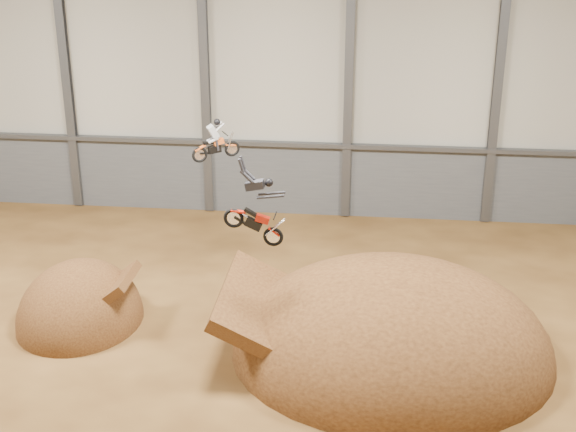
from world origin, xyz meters
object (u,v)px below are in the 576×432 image
object	(u,v)px
fmx_rider_a	(216,138)
fmx_rider_b	(249,202)
landing_ramp	(391,354)
takeoff_ramp	(81,321)

from	to	relation	value
fmx_rider_a	fmx_rider_b	size ratio (longest dim) A/B	0.70
fmx_rider_a	landing_ramp	bearing A→B (deg)	-63.75
landing_ramp	takeoff_ramp	bearing A→B (deg)	174.51
takeoff_ramp	fmx_rider_a	distance (m)	8.39
landing_ramp	fmx_rider_a	bearing A→B (deg)	145.51
fmx_rider_a	fmx_rider_b	world-z (taller)	fmx_rider_b
fmx_rider_b	landing_ramp	bearing A→B (deg)	10.13
takeoff_ramp	fmx_rider_a	xyz separation A→B (m)	(4.56, 3.54, 6.09)
landing_ramp	fmx_rider_b	world-z (taller)	fmx_rider_b
takeoff_ramp	fmx_rider_a	bearing A→B (deg)	37.84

